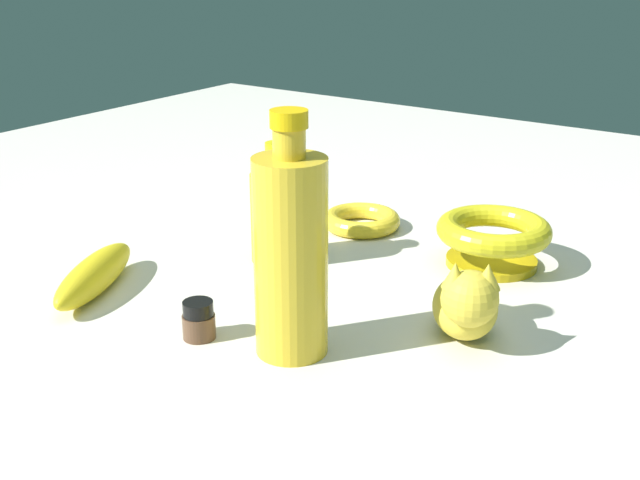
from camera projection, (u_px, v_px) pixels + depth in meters
name	position (u px, v px, depth m)	size (l,w,h in m)	color
ground	(320.00, 282.00, 0.98)	(2.00, 2.00, 0.00)	silver
nail_polish_jar	(199.00, 320.00, 0.84)	(0.03, 0.03, 0.04)	brown
cat_figurine	(467.00, 303.00, 0.83)	(0.12, 0.11, 0.10)	gold
bottle_short	(279.00, 215.00, 1.03)	(0.07, 0.07, 0.15)	yellow
bottle_tall	(291.00, 253.00, 0.78)	(0.07, 0.07, 0.24)	gold
banana	(94.00, 275.00, 0.95)	(0.18, 0.04, 0.04)	yellow
bangle	(361.00, 220.00, 1.15)	(0.11, 0.11, 0.02)	yellow
bowl	(493.00, 236.00, 1.02)	(0.14, 0.14, 0.06)	#BA9D0E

